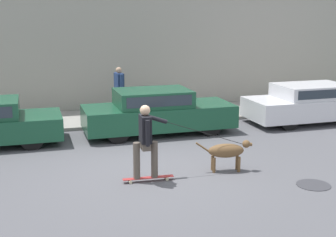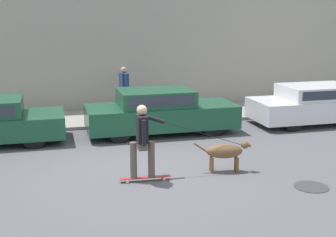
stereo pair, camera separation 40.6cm
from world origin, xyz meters
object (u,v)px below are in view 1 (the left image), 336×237
(pedestrian_with_bag, at_px, (119,89))
(parked_car_2, at_px, (314,103))
(dog, at_px, (227,151))
(skateboarder, at_px, (146,139))
(parked_car_1, at_px, (157,112))

(pedestrian_with_bag, bearing_deg, parked_car_2, 151.84)
(dog, xyz_separation_m, skateboarder, (-1.90, -0.14, 0.47))
(skateboarder, bearing_deg, pedestrian_with_bag, 87.01)
(dog, distance_m, skateboarder, 1.96)
(skateboarder, relative_size, pedestrian_with_bag, 1.74)
(parked_car_1, xyz_separation_m, dog, (0.62, -3.71, -0.17))
(dog, height_order, skateboarder, skateboarder)
(pedestrian_with_bag, bearing_deg, parked_car_1, 99.46)
(parked_car_1, height_order, pedestrian_with_bag, pedestrian_with_bag)
(pedestrian_with_bag, bearing_deg, dog, 95.35)
(parked_car_1, relative_size, pedestrian_with_bag, 2.70)
(parked_car_2, height_order, dog, parked_car_2)
(skateboarder, bearing_deg, parked_car_2, 32.87)
(dog, bearing_deg, skateboarder, -165.33)
(skateboarder, height_order, pedestrian_with_bag, pedestrian_with_bag)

